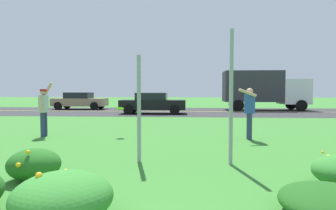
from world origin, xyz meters
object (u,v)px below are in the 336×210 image
(sign_post_by_roadside, at_px, (231,97))
(car_black_center_right, at_px, (153,103))
(sign_post_near_path, at_px, (139,109))
(box_truck_white, at_px, (263,88))
(person_catcher_blue_shirt, at_px, (249,109))
(frisbee_lime, at_px, (120,108))
(car_tan_center_left, at_px, (80,101))
(person_thrower_red_cap_gray_shirt, at_px, (44,107))

(sign_post_by_roadside, relative_size, car_black_center_right, 0.64)
(sign_post_near_path, distance_m, box_truck_white, 19.11)
(sign_post_near_path, xyz_separation_m, person_catcher_blue_shirt, (3.05, 3.12, -0.18))
(person_catcher_blue_shirt, distance_m, frisbee_lime, 4.32)
(person_catcher_blue_shirt, height_order, frisbee_lime, person_catcher_blue_shirt)
(sign_post_near_path, xyz_separation_m, frisbee_lime, (-1.26, 3.47, -0.21))
(person_catcher_blue_shirt, bearing_deg, sign_post_by_roadside, -108.51)
(sign_post_near_path, relative_size, person_catcher_blue_shirt, 1.41)
(sign_post_near_path, relative_size, box_truck_white, 0.35)
(box_truck_white, bearing_deg, sign_post_by_roadside, -106.59)
(frisbee_lime, bearing_deg, box_truck_white, 59.03)
(sign_post_by_roadside, bearing_deg, box_truck_white, 73.41)
(person_catcher_blue_shirt, relative_size, box_truck_white, 0.25)
(car_tan_center_left, relative_size, car_black_center_right, 1.00)
(sign_post_by_roadside, distance_m, person_catcher_blue_shirt, 3.39)
(sign_post_by_roadside, height_order, frisbee_lime, sign_post_by_roadside)
(sign_post_by_roadside, bearing_deg, person_thrower_red_cap_gray_shirt, 150.35)
(sign_post_by_roadside, xyz_separation_m, frisbee_lime, (-3.24, 3.54, -0.46))
(car_tan_center_left, bearing_deg, car_black_center_right, -31.75)
(person_thrower_red_cap_gray_shirt, distance_m, car_tan_center_left, 15.05)
(person_catcher_blue_shirt, height_order, car_tan_center_left, person_catcher_blue_shirt)
(sign_post_near_path, distance_m, car_black_center_right, 13.49)
(person_thrower_red_cap_gray_shirt, height_order, person_catcher_blue_shirt, person_thrower_red_cap_gray_shirt)
(person_thrower_red_cap_gray_shirt, distance_m, frisbee_lime, 2.63)
(car_black_center_right, bearing_deg, person_catcher_blue_shirt, -66.82)
(frisbee_lime, height_order, box_truck_white, box_truck_white)
(sign_post_by_roadside, xyz_separation_m, box_truck_white, (5.28, 17.74, 0.37))
(sign_post_by_roadside, height_order, person_catcher_blue_shirt, sign_post_by_roadside)
(frisbee_lime, xyz_separation_m, box_truck_white, (8.52, 14.20, 0.84))
(car_tan_center_left, bearing_deg, frisbee_lime, -63.85)
(person_thrower_red_cap_gray_shirt, bearing_deg, box_truck_white, 52.26)
(person_thrower_red_cap_gray_shirt, relative_size, car_tan_center_left, 0.42)
(person_thrower_red_cap_gray_shirt, xyz_separation_m, person_catcher_blue_shirt, (6.93, -0.14, -0.01))
(car_black_center_right, bearing_deg, person_thrower_red_cap_gray_shirt, -103.96)
(person_thrower_red_cap_gray_shirt, xyz_separation_m, frisbee_lime, (2.62, 0.20, -0.04))
(sign_post_near_path, bearing_deg, person_catcher_blue_shirt, 45.65)
(box_truck_white, bearing_deg, person_thrower_red_cap_gray_shirt, -127.74)
(sign_post_by_roadside, xyz_separation_m, person_catcher_blue_shirt, (1.07, 3.19, -0.43))
(car_tan_center_left, bearing_deg, sign_post_near_path, -65.01)
(sign_post_near_path, height_order, person_catcher_blue_shirt, sign_post_near_path)
(sign_post_by_roadside, relative_size, person_thrower_red_cap_gray_shirt, 1.52)
(sign_post_near_path, height_order, person_thrower_red_cap_gray_shirt, sign_post_near_path)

